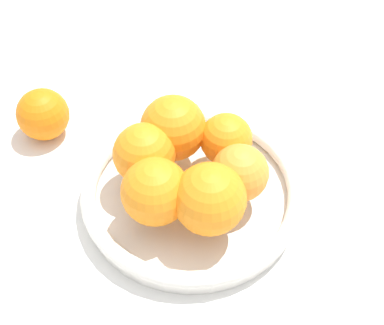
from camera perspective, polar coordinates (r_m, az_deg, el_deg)
ground_plane at (r=0.68m, az=-0.00°, el=-4.06°), size 4.00×4.00×0.00m
fruit_bowl at (r=0.67m, az=-0.00°, el=-3.13°), size 0.27×0.27×0.03m
orange_pile at (r=0.62m, az=-0.58°, el=-0.16°), size 0.19×0.18×0.08m
stray_orange at (r=0.76m, az=-15.61°, el=4.97°), size 0.07×0.07×0.07m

